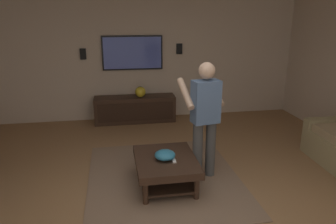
# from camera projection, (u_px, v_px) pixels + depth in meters

# --- Properties ---
(ground_plane) EXTENTS (8.61, 8.61, 0.00)m
(ground_plane) POSITION_uv_depth(u_px,v_px,m) (175.00, 207.00, 3.90)
(ground_plane) COLOR olive
(wall_back_tv) EXTENTS (0.10, 6.93, 2.88)m
(wall_back_tv) POSITION_uv_depth(u_px,v_px,m) (143.00, 52.00, 6.90)
(wall_back_tv) COLOR #BCA893
(wall_back_tv) RESTS_ON ground
(area_rug) EXTENTS (2.44, 2.10, 0.01)m
(area_rug) POSITION_uv_depth(u_px,v_px,m) (164.00, 177.00, 4.59)
(area_rug) COLOR #7A604C
(area_rug) RESTS_ON ground
(coffee_table) EXTENTS (1.00, 0.80, 0.40)m
(coffee_table) POSITION_uv_depth(u_px,v_px,m) (166.00, 165.00, 4.32)
(coffee_table) COLOR #332116
(coffee_table) RESTS_ON ground
(media_console) EXTENTS (0.45, 1.70, 0.55)m
(media_console) POSITION_uv_depth(u_px,v_px,m) (135.00, 109.00, 6.89)
(media_console) COLOR #332116
(media_console) RESTS_ON ground
(tv) EXTENTS (0.05, 1.27, 0.71)m
(tv) POSITION_uv_depth(u_px,v_px,m) (133.00, 53.00, 6.77)
(tv) COLOR black
(person_standing) EXTENTS (0.60, 0.60, 1.64)m
(person_standing) POSITION_uv_depth(u_px,v_px,m) (205.00, 114.00, 4.38)
(person_standing) COLOR #3F3F3F
(person_standing) RESTS_ON ground
(bowl) EXTENTS (0.27, 0.27, 0.12)m
(bowl) POSITION_uv_depth(u_px,v_px,m) (165.00, 155.00, 4.24)
(bowl) COLOR teal
(bowl) RESTS_ON coffee_table
(remote_white) EXTENTS (0.15, 0.05, 0.02)m
(remote_white) POSITION_uv_depth(u_px,v_px,m) (174.00, 160.00, 4.21)
(remote_white) COLOR white
(remote_white) RESTS_ON coffee_table
(vase_round) EXTENTS (0.22, 0.22, 0.22)m
(vase_round) POSITION_uv_depth(u_px,v_px,m) (140.00, 92.00, 6.76)
(vase_round) COLOR gold
(vase_round) RESTS_ON media_console
(wall_speaker_left) EXTENTS (0.06, 0.12, 0.22)m
(wall_speaker_left) POSITION_uv_depth(u_px,v_px,m) (179.00, 49.00, 6.93)
(wall_speaker_left) COLOR black
(wall_speaker_right) EXTENTS (0.06, 0.12, 0.22)m
(wall_speaker_right) POSITION_uv_depth(u_px,v_px,m) (83.00, 54.00, 6.62)
(wall_speaker_right) COLOR black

